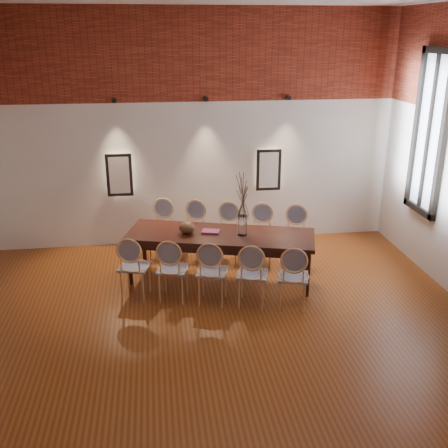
{
  "coord_description": "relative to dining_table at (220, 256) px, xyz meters",
  "views": [
    {
      "loc": [
        -0.71,
        -5.4,
        3.6
      ],
      "look_at": [
        0.23,
        1.46,
        1.05
      ],
      "focal_mm": 42.0,
      "sensor_mm": 36.0,
      "label": 1
    }
  ],
  "objects": [
    {
      "name": "chair_far_d",
      "position": [
        0.74,
        0.54,
        0.09
      ],
      "size": [
        0.55,
        0.55,
        0.94
      ],
      "primitive_type": null,
      "rotation": [
        0.0,
        0.0,
        2.86
      ],
      "color": "#E0AD74",
      "rests_on": "floor"
    },
    {
      "name": "spot_fixture_mid",
      "position": [
        -0.03,
        1.56,
        2.17
      ],
      "size": [
        0.08,
        0.1,
        0.08
      ],
      "primitive_type": "cylinder",
      "rotation": [
        1.57,
        0.0,
        0.0
      ],
      "color": "black",
      "rests_on": "wall_back"
    },
    {
      "name": "bowl",
      "position": [
        -0.5,
        0.09,
        0.46
      ],
      "size": [
        0.24,
        0.24,
        0.18
      ],
      "primitive_type": "ellipsoid",
      "color": "#57341C",
      "rests_on": "dining_table"
    },
    {
      "name": "chair_far_c",
      "position": [
        0.2,
        0.7,
        0.09
      ],
      "size": [
        0.55,
        0.55,
        0.94
      ],
      "primitive_type": null,
      "rotation": [
        0.0,
        0.0,
        2.86
      ],
      "color": "#E0AD74",
      "rests_on": "floor"
    },
    {
      "name": "chair_far_e",
      "position": [
        1.28,
        0.39,
        0.09
      ],
      "size": [
        0.55,
        0.55,
        0.94
      ],
      "primitive_type": null,
      "rotation": [
        0.0,
        0.0,
        2.86
      ],
      "color": "#E0AD74",
      "rests_on": "floor"
    },
    {
      "name": "wall_front",
      "position": [
        -0.23,
        -5.41,
        1.62
      ],
      "size": [
        7.0,
        0.1,
        4.0
      ],
      "primitive_type": "cube",
      "color": "silver",
      "rests_on": "ground"
    },
    {
      "name": "spot_fixture_left",
      "position": [
        -1.53,
        1.56,
        2.17
      ],
      "size": [
        0.08,
        0.1,
        0.08
      ],
      "primitive_type": "cylinder",
      "rotation": [
        1.57,
        0.0,
        0.0
      ],
      "color": "black",
      "rests_on": "wall_back"
    },
    {
      "name": "niche_left",
      "position": [
        -1.53,
        1.59,
        0.93
      ],
      "size": [
        0.36,
        0.06,
        0.66
      ],
      "primitive_type": "cube",
      "color": "#FFEAC6",
      "rests_on": "wall_back"
    },
    {
      "name": "spot_fixture_right",
      "position": [
        1.37,
        1.56,
        2.17
      ],
      "size": [
        0.08,
        0.1,
        0.08
      ],
      "primitive_type": "cylinder",
      "rotation": [
        1.57,
        0.0,
        0.0
      ],
      "color": "black",
      "rests_on": "wall_back"
    },
    {
      "name": "window_glass",
      "position": [
        3.23,
        0.14,
        1.77
      ],
      "size": [
        0.02,
        0.78,
        2.38
      ],
      "primitive_type": "cube",
      "color": "silver",
      "rests_on": "wall_right"
    },
    {
      "name": "chair_near_d",
      "position": [
        0.33,
        -0.86,
        0.09
      ],
      "size": [
        0.55,
        0.55,
        0.94
      ],
      "primitive_type": null,
      "rotation": [
        0.0,
        0.0,
        -0.28
      ],
      "color": "#E0AD74",
      "rests_on": "floor"
    },
    {
      "name": "chair_far_a",
      "position": [
        -0.87,
        1.01,
        0.09
      ],
      "size": [
        0.55,
        0.55,
        0.94
      ],
      "primitive_type": null,
      "rotation": [
        0.0,
        0.0,
        2.86
      ],
      "color": "#E0AD74",
      "rests_on": "floor"
    },
    {
      "name": "floor",
      "position": [
        -0.23,
        -1.86,
        -0.39
      ],
      "size": [
        7.0,
        7.0,
        0.02
      ],
      "primitive_type": "cube",
      "color": "brown",
      "rests_on": "ground"
    },
    {
      "name": "wall_back",
      "position": [
        -0.23,
        1.69,
        1.62
      ],
      "size": [
        7.0,
        0.1,
        4.0
      ],
      "primitive_type": "cube",
      "color": "silver",
      "rests_on": "ground"
    },
    {
      "name": "chair_far_b",
      "position": [
        -0.33,
        0.86,
        0.09
      ],
      "size": [
        0.55,
        0.55,
        0.94
      ],
      "primitive_type": null,
      "rotation": [
        0.0,
        0.0,
        2.86
      ],
      "color": "#E0AD74",
      "rests_on": "floor"
    },
    {
      "name": "brick_band_back",
      "position": [
        -0.23,
        1.62,
        2.88
      ],
      "size": [
        7.0,
        0.02,
        1.5
      ],
      "primitive_type": "cube",
      "color": "maroon",
      "rests_on": "ground"
    },
    {
      "name": "book",
      "position": [
        -0.14,
        0.07,
        0.39
      ],
      "size": [
        0.3,
        0.25,
        0.03
      ],
      "primitive_type": "cube",
      "rotation": [
        0.0,
        0.0,
        -0.28
      ],
      "color": "#902C58",
      "rests_on": "dining_table"
    },
    {
      "name": "chair_near_c",
      "position": [
        -0.2,
        -0.7,
        0.09
      ],
      "size": [
        0.55,
        0.55,
        0.94
      ],
      "primitive_type": null,
      "rotation": [
        0.0,
        0.0,
        -0.28
      ],
      "color": "#E0AD74",
      "rests_on": "floor"
    },
    {
      "name": "vase",
      "position": [
        0.32,
        -0.09,
        0.53
      ],
      "size": [
        0.14,
        0.14,
        0.3
      ],
      "primitive_type": "cylinder",
      "color": "silver",
      "rests_on": "dining_table"
    },
    {
      "name": "chair_near_b",
      "position": [
        -0.74,
        -0.54,
        0.09
      ],
      "size": [
        0.55,
        0.55,
        0.94
      ],
      "primitive_type": null,
      "rotation": [
        0.0,
        0.0,
        -0.28
      ],
      "color": "#E0AD74",
      "rests_on": "floor"
    },
    {
      "name": "niche_right",
      "position": [
        1.07,
        1.59,
        0.93
      ],
      "size": [
        0.36,
        0.06,
        0.66
      ],
      "primitive_type": "cube",
      "color": "#FFEAC6",
      "rests_on": "wall_back"
    },
    {
      "name": "brick_band_front",
      "position": [
        -0.23,
        -5.34,
        2.88
      ],
      "size": [
        7.0,
        0.02,
        1.5
      ],
      "primitive_type": "cube",
      "color": "maroon",
      "rests_on": "ground"
    },
    {
      "name": "window_mullion",
      "position": [
        3.21,
        0.14,
        1.77
      ],
      "size": [
        0.06,
        0.06,
        2.4
      ],
      "primitive_type": "cube",
      "color": "black",
      "rests_on": "wall_right"
    },
    {
      "name": "chair_near_a",
      "position": [
        -1.28,
        -0.39,
        0.09
      ],
      "size": [
        0.55,
        0.55,
        0.94
      ],
      "primitive_type": null,
      "rotation": [
        0.0,
        0.0,
        -0.28
      ],
      "color": "#E0AD74",
      "rests_on": "floor"
    },
    {
      "name": "chair_near_e",
      "position": [
        0.87,
        -1.01,
        0.09
      ],
      "size": [
        0.55,
        0.55,
        0.94
      ],
      "primitive_type": null,
      "rotation": [
        0.0,
        0.0,
        -0.28
      ],
      "color": "#E0AD74",
      "rests_on": "floor"
    },
    {
      "name": "dining_table",
      "position": [
        0.0,
        0.0,
        0.0
      ],
      "size": [
        2.94,
        1.65,
        0.75
      ],
      "primitive_type": "cube",
      "rotation": [
        0.0,
        0.0,
        -0.28
      ],
      "color": "#34120C",
      "rests_on": "floor"
    },
    {
      "name": "dried_branches",
      "position": [
        0.32,
        -0.09,
        0.98
      ],
      "size": [
        0.5,
        0.5,
        0.7
      ],
      "primitive_type": null,
      "color": "#44352A",
      "rests_on": "vase"
    },
    {
      "name": "window_frame",
      "position": [
        3.21,
        0.14,
        1.77
      ],
      "size": [
        0.08,
        0.9,
        2.5
      ],
      "primitive_type": "cube",
      "color": "black",
      "rests_on": "wall_right"
    }
  ]
}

